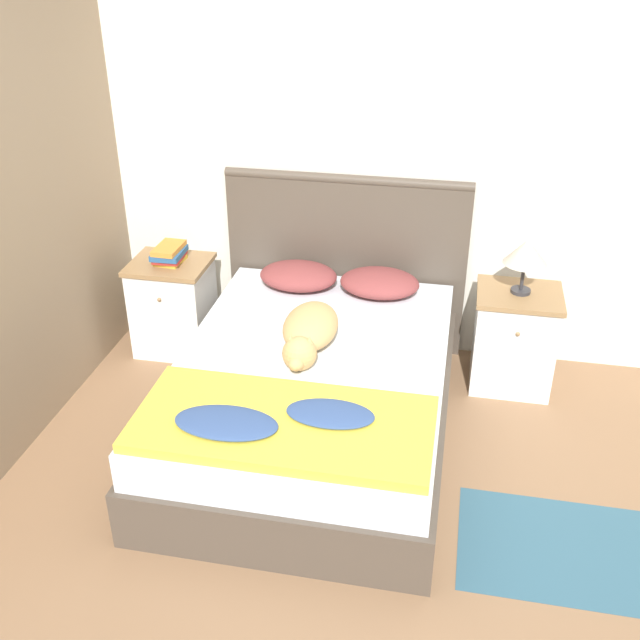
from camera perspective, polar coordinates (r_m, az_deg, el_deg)
name	(u,v)px	position (r m, az deg, el deg)	size (l,w,h in m)	color
ground_plane	(292,593)	(3.29, -2.12, -20.08)	(16.00, 16.00, 0.00)	#896647
wall_back	(373,147)	(4.42, 4.05, 13.04)	(9.00, 0.06, 2.55)	silver
wall_side_left	(17,190)	(3.99, -22.11, 9.19)	(0.06, 3.10, 2.55)	gray
bed	(313,396)	(3.93, -0.56, -5.84)	(1.39, 1.94, 0.49)	#4C4238
headboard	(346,260)	(4.61, 1.96, 4.61)	(1.47, 0.06, 1.12)	#4C4238
nightstand_left	(174,306)	(4.76, -11.09, 1.07)	(0.47, 0.41, 0.60)	white
nightstand_right	(514,339)	(4.45, 14.54, -1.40)	(0.47, 0.41, 0.60)	white
pillow_left	(298,276)	(4.45, -1.66, 3.39)	(0.46, 0.34, 0.14)	brown
pillow_right	(380,283)	(4.37, 4.56, 2.84)	(0.46, 0.34, 0.14)	brown
quilt	(281,423)	(3.28, -3.00, -7.84)	(1.30, 0.62, 0.09)	yellow
dog	(309,331)	(3.83, -0.85, -0.85)	(0.28, 0.68, 0.18)	tan
book_stack	(169,254)	(4.61, -11.41, 4.99)	(0.18, 0.23, 0.11)	gold
table_lamp	(526,253)	(4.22, 15.43, 4.94)	(0.24, 0.24, 0.32)	#2D2D33
rug	(596,554)	(3.64, 20.32, -16.39)	(1.20, 0.64, 0.00)	#335B70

